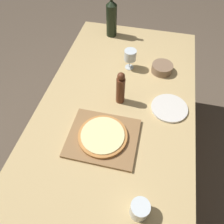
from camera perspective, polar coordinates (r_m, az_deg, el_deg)
ground_plane at (r=1.95m, az=0.74°, el=-12.78°), size 12.00×12.00×0.00m
dining_table at (r=1.37m, az=1.02°, el=-0.92°), size 0.93×1.77×0.75m
cutting_board at (r=1.18m, az=-2.41°, el=-6.73°), size 0.37×0.31×0.02m
pizza at (r=1.16m, az=-2.44°, el=-6.21°), size 0.26×0.26×0.02m
wine_bottle at (r=1.81m, az=-0.13°, el=23.38°), size 0.08×0.08×0.35m
pepper_mill at (r=1.27m, az=2.24°, el=6.14°), size 0.05×0.05×0.22m
wine_glass at (r=1.50m, az=4.77°, el=14.46°), size 0.08×0.08×0.14m
small_bowl at (r=1.55m, az=12.95°, el=11.11°), size 0.14×0.14×0.06m
drinking_tumbler at (r=1.01m, az=7.23°, el=-23.91°), size 0.08×0.08×0.09m
dinner_plate at (r=1.34m, az=14.74°, el=1.02°), size 0.22×0.22×0.01m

